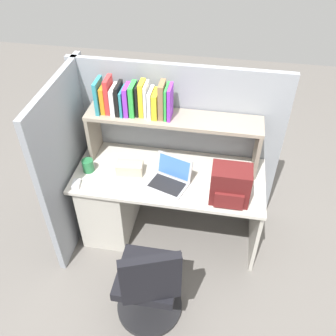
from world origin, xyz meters
TOP-DOWN VIEW (x-y plane):
  - ground_plane at (0.00, 0.00)m, footprint 8.00×8.00m
  - desk at (-0.39, 0.00)m, footprint 1.60×0.70m
  - cubicle_partition_rear at (0.00, 0.38)m, footprint 1.84×0.05m
  - cubicle_partition_left at (-0.85, -0.05)m, footprint 0.05×1.06m
  - overhead_hutch at (0.00, 0.20)m, footprint 1.44×0.28m
  - reference_books_on_shelf at (-0.31, 0.20)m, footprint 0.61×0.19m
  - laptop at (0.02, -0.10)m, footprint 0.38×0.34m
  - backpack at (0.51, -0.20)m, footprint 0.30×0.23m
  - computer_mouse at (-0.72, -0.26)m, footprint 0.08×0.11m
  - paper_cup at (0.39, -0.00)m, footprint 0.08×0.08m
  - tissue_box at (-0.33, -0.03)m, footprint 0.23×0.14m
  - snack_canister at (-0.69, -0.06)m, footprint 0.10×0.10m
  - office_chair at (0.00, -0.86)m, footprint 0.53×0.54m

SIDE VIEW (x-z plane):
  - ground_plane at x=0.00m, z-range 0.00..0.00m
  - office_chair at x=0.00m, z-range -0.07..0.86m
  - desk at x=-0.39m, z-range 0.04..0.77m
  - computer_mouse at x=-0.72m, z-range 0.73..0.76m
  - cubicle_partition_rear at x=0.00m, z-range 0.00..1.55m
  - cubicle_partition_left at x=-0.85m, z-range 0.00..1.55m
  - paper_cup at x=0.39m, z-range 0.73..0.83m
  - tissue_box at x=-0.33m, z-range 0.73..0.83m
  - laptop at x=0.02m, z-range 0.67..0.89m
  - snack_canister at x=-0.69m, z-range 0.73..0.84m
  - backpack at x=0.51m, z-range 0.73..1.03m
  - overhead_hutch at x=0.00m, z-range 0.86..1.31m
  - reference_books_on_shelf at x=-0.31m, z-range 1.16..1.46m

